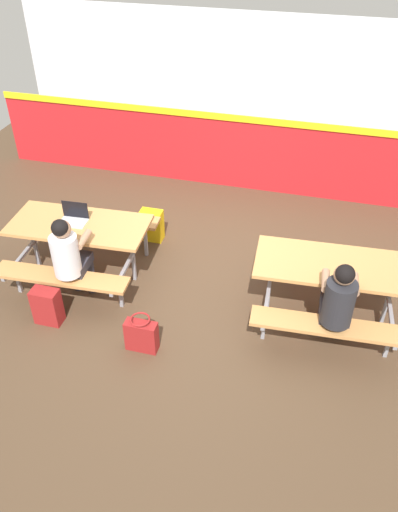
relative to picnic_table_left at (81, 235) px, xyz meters
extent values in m
cube|color=#4C3826|center=(1.47, 0.04, -0.58)|extent=(10.00, 10.00, 0.02)
cube|color=red|center=(1.47, 2.71, -0.02)|extent=(8.00, 0.12, 1.10)
cube|color=yellow|center=(1.47, 2.64, 0.58)|extent=(8.00, 0.03, 0.10)
cube|color=silver|center=(1.47, 2.71, 1.33)|extent=(6.72, 0.12, 1.40)
cube|color=tan|center=(0.00, 0.00, 0.15)|extent=(1.68, 0.84, 0.04)
cube|color=tan|center=(0.04, -0.63, -0.14)|extent=(1.57, 0.37, 0.04)
cube|color=tan|center=(-0.04, 0.63, -0.14)|extent=(1.57, 0.37, 0.04)
cube|color=gray|center=(-0.64, -0.04, -0.22)|extent=(0.04, 0.04, 0.70)
cube|color=gray|center=(-0.64, -0.04, -0.18)|extent=(0.13, 1.55, 0.04)
cube|color=gray|center=(-0.61, -0.54, -0.37)|extent=(0.04, 0.04, 0.41)
cube|color=gray|center=(-0.67, 0.47, -0.37)|extent=(0.04, 0.04, 0.41)
cube|color=gray|center=(0.64, 0.04, -0.22)|extent=(0.04, 0.04, 0.70)
cube|color=gray|center=(0.64, 0.04, -0.18)|extent=(0.13, 1.55, 0.04)
cube|color=gray|center=(0.67, -0.47, -0.37)|extent=(0.04, 0.04, 0.41)
cube|color=gray|center=(0.61, 0.54, -0.37)|extent=(0.04, 0.04, 0.41)
cube|color=tan|center=(2.95, -0.01, 0.15)|extent=(1.68, 0.84, 0.04)
cube|color=tan|center=(2.99, -0.64, -0.14)|extent=(1.57, 0.37, 0.04)
cube|color=tan|center=(2.91, 0.62, -0.14)|extent=(1.57, 0.37, 0.04)
cube|color=gray|center=(2.31, -0.05, -0.22)|extent=(0.04, 0.04, 0.70)
cube|color=gray|center=(2.31, -0.05, -0.18)|extent=(0.13, 1.55, 0.04)
cube|color=gray|center=(2.34, -0.55, -0.37)|extent=(0.04, 0.04, 0.41)
cube|color=gray|center=(2.28, 0.46, -0.37)|extent=(0.04, 0.04, 0.41)
cube|color=gray|center=(3.59, 0.03, -0.22)|extent=(0.04, 0.04, 0.70)
cube|color=gray|center=(3.59, 0.03, -0.18)|extent=(0.13, 1.55, 0.04)
cube|color=gray|center=(3.62, -0.48, -0.37)|extent=(0.04, 0.04, 0.41)
cube|color=gray|center=(3.56, 0.53, -0.37)|extent=(0.04, 0.04, 0.41)
cylinder|color=#2D2D38|center=(0.04, -0.31, -0.35)|extent=(0.11, 0.11, 0.45)
cylinder|color=#2D2D38|center=(0.22, -0.30, -0.35)|extent=(0.11, 0.11, 0.45)
cube|color=#2D2D38|center=(0.14, -0.46, -0.06)|extent=(0.32, 0.40, 0.12)
cylinder|color=silver|center=(0.15, -0.63, 0.18)|extent=(0.30, 0.30, 0.48)
cylinder|color=#A57A5B|center=(0.00, -0.44, 0.27)|extent=(0.10, 0.30, 0.08)
cylinder|color=#A57A5B|center=(0.28, -0.42, 0.27)|extent=(0.10, 0.30, 0.08)
sphere|color=#A57A5B|center=(0.15, -0.61, 0.51)|extent=(0.20, 0.20, 0.20)
sphere|color=black|center=(0.15, -0.64, 0.54)|extent=(0.18, 0.18, 0.18)
cylinder|color=#2D2D38|center=(2.93, -0.32, -0.35)|extent=(0.11, 0.11, 0.45)
cylinder|color=#2D2D38|center=(3.11, -0.31, -0.35)|extent=(0.11, 0.11, 0.45)
cube|color=#2D2D38|center=(3.03, -0.47, -0.06)|extent=(0.32, 0.40, 0.12)
cylinder|color=#26262B|center=(3.04, -0.64, 0.18)|extent=(0.30, 0.30, 0.48)
cylinder|color=#A57A5B|center=(2.89, -0.45, 0.27)|extent=(0.10, 0.30, 0.08)
cylinder|color=#A57A5B|center=(3.17, -0.43, 0.27)|extent=(0.10, 0.30, 0.08)
sphere|color=#A57A5B|center=(3.04, -0.62, 0.51)|extent=(0.20, 0.20, 0.20)
sphere|color=black|center=(3.04, -0.65, 0.54)|extent=(0.18, 0.18, 0.18)
cube|color=silver|center=(-0.07, 0.00, 0.18)|extent=(0.33, 0.24, 0.01)
cube|color=black|center=(-0.07, 0.10, 0.29)|extent=(0.32, 0.03, 0.21)
cube|color=maroon|center=(-0.02, -0.91, -0.35)|extent=(0.30, 0.18, 0.44)
cube|color=maroon|center=(-0.02, -0.80, -0.42)|extent=(0.21, 0.04, 0.19)
cube|color=maroon|center=(1.13, -1.03, -0.39)|extent=(0.34, 0.14, 0.36)
torus|color=maroon|center=(1.13, -1.03, -0.15)|extent=(0.21, 0.21, 0.02)
cube|color=yellow|center=(0.56, 0.93, -0.35)|extent=(0.30, 0.18, 0.44)
cube|color=yellow|center=(0.56, 1.04, -0.42)|extent=(0.21, 0.04, 0.19)
camera|label=1|loc=(2.70, -4.57, 3.52)|focal=36.30mm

